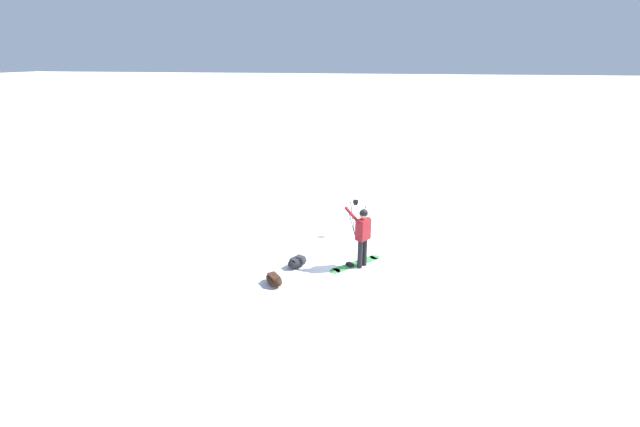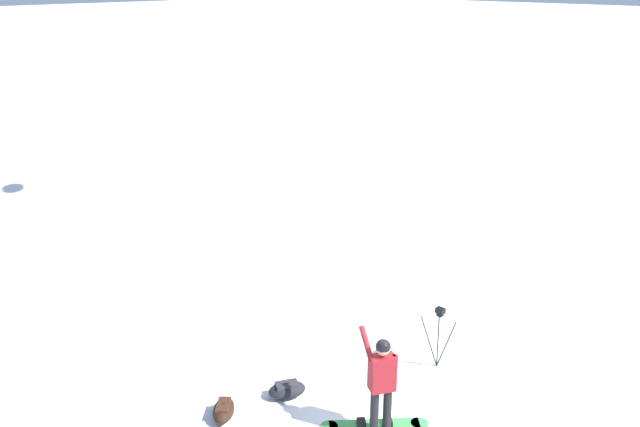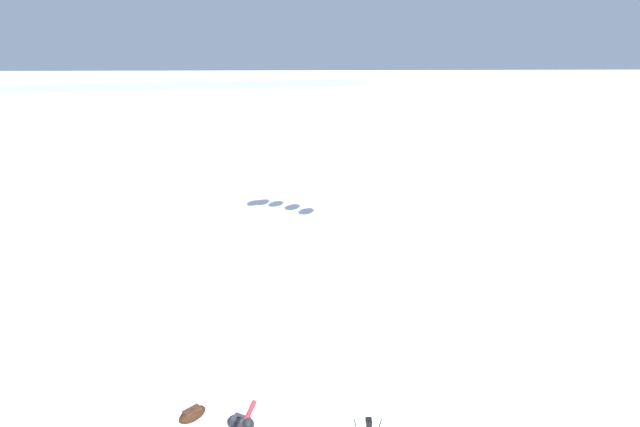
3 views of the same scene
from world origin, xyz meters
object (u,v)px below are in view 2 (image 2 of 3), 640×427
camera_tripod (439,324)px  gear_bag_small (224,410)px  snowboarder (382,377)px  snowboard (374,424)px  gear_bag_large (287,390)px

camera_tripod → gear_bag_small: size_ratio=1.70×
snowboarder → snowboard: snowboarder is taller
snowboarder → gear_bag_large: size_ratio=2.28×
gear_bag_large → camera_tripod: bearing=154.0°
gear_bag_large → snowboarder: bearing=102.0°
snowboarder → snowboard: 1.05m
gear_bag_large → gear_bag_small: gear_bag_large is taller
snowboard → gear_bag_large: 1.68m
snowboard → camera_tripod: camera_tripod is taller
camera_tripod → snowboard: bearing=8.0°
gear_bag_large → gear_bag_small: 1.18m
gear_bag_large → gear_bag_small: size_ratio=1.06×
gear_bag_large → snowboard: bearing=106.1°
snowboarder → camera_tripod: snowboarder is taller
gear_bag_small → snowboarder: bearing=125.4°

